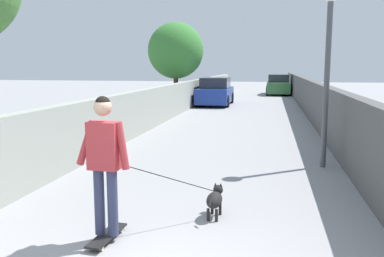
# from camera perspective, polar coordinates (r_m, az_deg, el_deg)

# --- Properties ---
(ground_plane) EXTENTS (80.00, 80.00, 0.00)m
(ground_plane) POSITION_cam_1_polar(r_m,az_deg,el_deg) (17.67, 6.75, 1.55)
(ground_plane) COLOR gray
(wall_left) EXTENTS (48.00, 0.30, 1.40)m
(wall_left) POSITION_cam_1_polar(r_m,az_deg,el_deg) (16.12, -4.29, 3.40)
(wall_left) COLOR #999E93
(wall_left) RESTS_ON ground
(fence_right) EXTENTS (48.00, 0.30, 1.57)m
(fence_right) POSITION_cam_1_polar(r_m,az_deg,el_deg) (15.65, 17.14, 3.19)
(fence_right) COLOR #4C4C4C
(fence_right) RESTS_ON ground
(tree_left_near) EXTENTS (3.08, 3.08, 4.58)m
(tree_left_near) POSITION_cam_1_polar(r_m,az_deg,el_deg) (23.10, -2.29, 10.78)
(tree_left_near) COLOR #473523
(tree_left_near) RESTS_ON ground
(lamp_post) EXTENTS (0.36, 0.36, 3.85)m
(lamp_post) POSITION_cam_1_polar(r_m,az_deg,el_deg) (9.21, 18.51, 11.32)
(lamp_post) COLOR #4C4C51
(lamp_post) RESTS_ON ground
(skateboard) EXTENTS (0.81, 0.25, 0.08)m
(skateboard) POSITION_cam_1_polar(r_m,az_deg,el_deg) (5.45, -11.75, -14.38)
(skateboard) COLOR black
(skateboard) RESTS_ON ground
(person_skateboarder) EXTENTS (0.24, 0.71, 1.75)m
(person_skateboarder) POSITION_cam_1_polar(r_m,az_deg,el_deg) (5.13, -12.11, -3.61)
(person_skateboarder) COLOR #333859
(person_skateboarder) RESTS_ON skateboard
(dog) EXTENTS (1.39, 1.36, 1.06)m
(dog) POSITION_cam_1_polar(r_m,az_deg,el_deg) (6.04, 3.15, -9.77)
(dog) COLOR black
(dog) RESTS_ON ground
(car_near) EXTENTS (4.08, 1.80, 1.54)m
(car_near) POSITION_cam_1_polar(r_m,az_deg,el_deg) (23.14, 3.28, 5.06)
(car_near) COLOR navy
(car_near) RESTS_ON ground
(car_far) EXTENTS (4.19, 1.80, 1.54)m
(car_far) POSITION_cam_1_polar(r_m,az_deg,el_deg) (32.22, 11.92, 5.92)
(car_far) COLOR #336B38
(car_far) RESTS_ON ground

